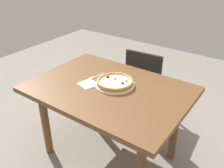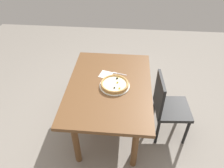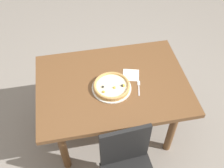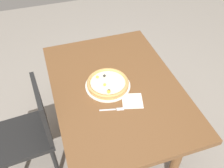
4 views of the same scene
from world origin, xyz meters
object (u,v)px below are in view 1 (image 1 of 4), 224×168
Objects in this scene: fork at (96,76)px; napkin at (88,84)px; plate at (115,85)px; chair_near at (147,84)px; dining_table at (109,98)px; pizza at (115,82)px.

napkin is at bearing 26.14° from fork.
chair_near is at bearing -88.72° from plate.
fork is (0.21, -0.09, 0.10)m from dining_table.
pizza reaches higher than dining_table.
chair_near is (-0.00, -0.67, -0.17)m from dining_table.
chair_near is 2.82× the size of pizza.
chair_near is 0.68m from pizza.
chair_near is 5.24× the size of fork.
plate is 0.03m from pizza.
plate is at bearing -107.58° from dining_table.
chair_near is 0.68m from fork.
plate is 2.02× the size of fork.
fork is at bearing -7.25° from plate.
chair_near is 0.80m from napkin.
dining_table is 9.23× the size of napkin.
plate is (-0.01, 0.62, 0.27)m from chair_near.
fork is 1.17× the size of napkin.
plate is 1.09× the size of pizza.
plate is 0.23m from fork.
plate reaches higher than dining_table.
dining_table is at bearing -94.45° from chair_near.
pizza is at bearing 96.00° from fork.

